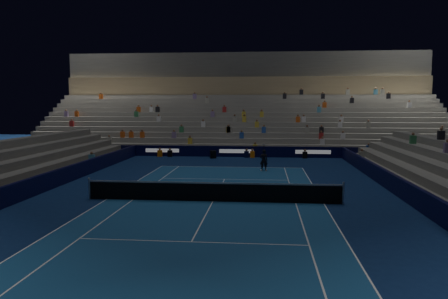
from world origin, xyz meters
The scene contains 9 objects.
ground centered at (0.00, 0.00, 0.00)m, with size 90.00×90.00×0.00m, color #0C1F4B.
court_surface centered at (0.00, 0.00, 0.01)m, with size 10.97×23.77×0.01m, color navy.
sponsor_barrier_far centered at (0.00, 18.50, 0.50)m, with size 44.00×0.25×1.00m, color black.
sponsor_barrier_east centered at (9.70, 0.00, 0.50)m, with size 0.25×37.00×1.00m, color black.
sponsor_barrier_west centered at (-9.70, 0.00, 0.50)m, with size 0.25×37.00×1.00m, color black.
grandstand_main centered at (0.00, 27.90, 3.38)m, with size 44.00×15.20×11.20m.
tennis_net centered at (0.00, 0.00, 0.50)m, with size 12.90×0.10×1.10m.
tennis_player centered at (2.53, 10.19, 0.79)m, with size 0.58×0.38×1.59m, color black.
broadcast_camera centered at (-2.07, 17.35, 0.35)m, with size 0.65×1.04×0.68m.
Camera 1 is at (2.52, -20.92, 4.85)m, focal length 34.29 mm.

